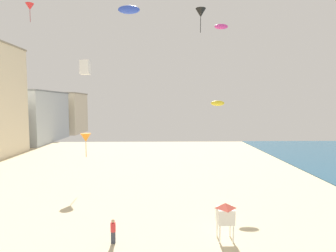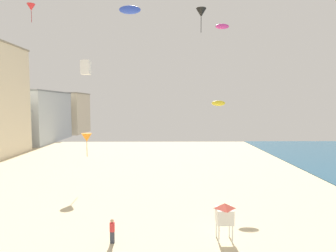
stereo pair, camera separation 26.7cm
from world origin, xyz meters
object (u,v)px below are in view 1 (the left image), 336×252
Objects in this scene: kite_red_delta at (30,7)px; kite_magenta_parafoil at (221,27)px; kite_flyer at (113,230)px; kite_black_delta at (201,13)px; kite_orange_delta at (86,138)px; lifeguard_stand at (225,213)px; kite_blue_parafoil at (129,10)px; kite_yellow_parafoil at (218,103)px; kite_white_box at (85,67)px.

kite_magenta_parafoil is at bearing 11.15° from kite_red_delta.
kite_magenta_parafoil is at bearing -16.33° from kite_flyer.
kite_flyer is at bearing -49.26° from kite_red_delta.
kite_orange_delta is at bearing 167.06° from kite_black_delta.
kite_blue_parafoil is at bearing 138.33° from lifeguard_stand.
kite_blue_parafoil is (-0.51, 15.08, 18.94)m from kite_flyer.
lifeguard_stand is 1.59× the size of kite_magenta_parafoil.
kite_flyer is 1.09× the size of kite_yellow_parafoil.
kite_white_box is at bearing 38.40° from kite_flyer.
kite_orange_delta reaches higher than lifeguard_stand.
kite_black_delta is 17.79m from kite_orange_delta.
kite_magenta_parafoil is 16.40m from kite_white_box.
kite_orange_delta is (-5.20, 13.12, 4.52)m from kite_flyer.
kite_blue_parafoil is at bearing -175.63° from kite_magenta_parafoil.
kite_magenta_parafoil is 20.23m from kite_orange_delta.
kite_yellow_parafoil is at bearing 5.87° from kite_white_box.
kite_red_delta is (-17.72, 11.53, 17.21)m from lifeguard_stand.
kite_blue_parafoil reaches higher than lifeguard_stand.
kite_flyer is at bearing -88.05° from kite_blue_parafoil.
kite_yellow_parafoil is 0.57× the size of kite_orange_delta.
kite_yellow_parafoil is (2.35, 2.84, -8.81)m from kite_black_delta.
kite_orange_delta is (5.03, 1.24, -13.60)m from kite_red_delta.
kite_white_box is (-12.22, 11.35, 11.11)m from lifeguard_stand.
lifeguard_stand is 0.97× the size of kite_orange_delta.
lifeguard_stand is 1.77× the size of kite_white_box.
kite_red_delta is at bearing -168.85° from kite_magenta_parafoil.
kite_orange_delta is at bearing 13.89° from kite_red_delta.
lifeguard_stand is 1.10× the size of kite_black_delta.
kite_magenta_parafoil is (3.19, 5.60, 0.19)m from kite_black_delta.
kite_black_delta is at bearing -119.67° from kite_magenta_parafoil.
lifeguard_stand is at bearing -70.96° from kite_flyer.
kite_red_delta reaches higher than kite_magenta_parafoil.
kite_magenta_parafoil is 9.45m from kite_yellow_parafoil.
kite_blue_parafoil is 10.26m from kite_red_delta.
kite_yellow_parafoil is at bearing 101.41° from lifeguard_stand.
kite_black_delta reaches higher than lifeguard_stand.
kite_red_delta is (-17.26, 1.57, 0.99)m from kite_black_delta.
lifeguard_stand is at bearing -98.40° from kite_yellow_parafoil.
kite_flyer is 0.66× the size of kite_blue_parafoil.
kite_flyer is 0.71× the size of kite_black_delta.
kite_black_delta is at bearing -5.19° from kite_red_delta.
kite_blue_parafoil reaches higher than kite_yellow_parafoil.
kite_blue_parafoil reaches higher than kite_red_delta.
kite_black_delta is (7.03, 10.30, 17.14)m from kite_flyer.
kite_red_delta is (-10.23, 11.87, 18.13)m from kite_flyer.
kite_red_delta is (-5.50, 0.17, 6.10)m from kite_white_box.
kite_white_box is (-4.21, -3.38, -6.91)m from kite_blue_parafoil.
kite_yellow_parafoil is at bearing -11.05° from kite_blue_parafoil.
kite_blue_parafoil is 1.34× the size of kite_red_delta.
kite_blue_parafoil is (-10.73, -0.82, 1.61)m from kite_magenta_parafoil.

